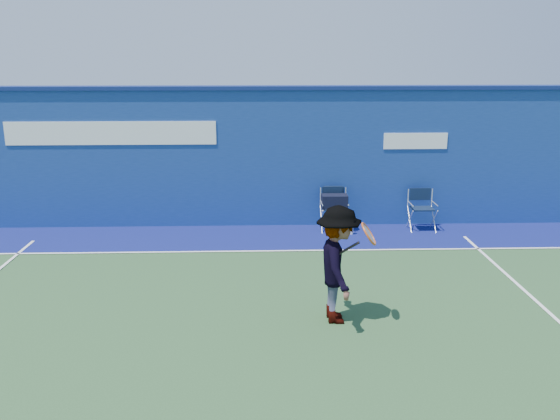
{
  "coord_description": "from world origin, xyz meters",
  "views": [
    {
      "loc": [
        0.21,
        -7.8,
        3.77
      ],
      "look_at": [
        0.55,
        2.6,
        1.0
      ],
      "focal_mm": 38.0,
      "sensor_mm": 36.0,
      "label": 1
    }
  ],
  "objects_px": {
    "directors_chair_right": "(422,217)",
    "tennis_player": "(338,264)",
    "directors_chair_left": "(334,213)",
    "water_bottle": "(352,229)"
  },
  "relations": [
    {
      "from": "directors_chair_left",
      "to": "water_bottle",
      "type": "xyz_separation_m",
      "value": [
        0.34,
        -0.34,
        -0.27
      ]
    },
    {
      "from": "directors_chair_left",
      "to": "water_bottle",
      "type": "distance_m",
      "value": 0.55
    },
    {
      "from": "directors_chair_right",
      "to": "water_bottle",
      "type": "relative_size",
      "value": 3.38
    },
    {
      "from": "directors_chair_right",
      "to": "tennis_player",
      "type": "relative_size",
      "value": 0.52
    },
    {
      "from": "directors_chair_right",
      "to": "water_bottle",
      "type": "height_order",
      "value": "directors_chair_right"
    },
    {
      "from": "directors_chair_left",
      "to": "water_bottle",
      "type": "height_order",
      "value": "directors_chair_left"
    },
    {
      "from": "directors_chair_right",
      "to": "tennis_player",
      "type": "bearing_deg",
      "value": -118.48
    },
    {
      "from": "directors_chair_left",
      "to": "directors_chair_right",
      "type": "height_order",
      "value": "directors_chair_left"
    },
    {
      "from": "water_bottle",
      "to": "tennis_player",
      "type": "height_order",
      "value": "tennis_player"
    },
    {
      "from": "directors_chair_left",
      "to": "tennis_player",
      "type": "distance_m",
      "value": 4.55
    }
  ]
}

